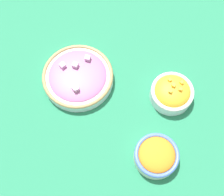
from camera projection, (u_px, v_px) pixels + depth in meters
name	position (u px, v px, depth m)	size (l,w,h in m)	color
ground_plane	(112.00, 102.00, 1.00)	(3.00, 3.00, 0.00)	#23704C
bowl_red_onion	(78.00, 77.00, 1.01)	(0.23, 0.23, 0.06)	silver
bowl_carrots	(156.00, 156.00, 0.90)	(0.13, 0.13, 0.06)	silver
bowl_squash	(172.00, 93.00, 0.98)	(0.13, 0.13, 0.08)	silver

